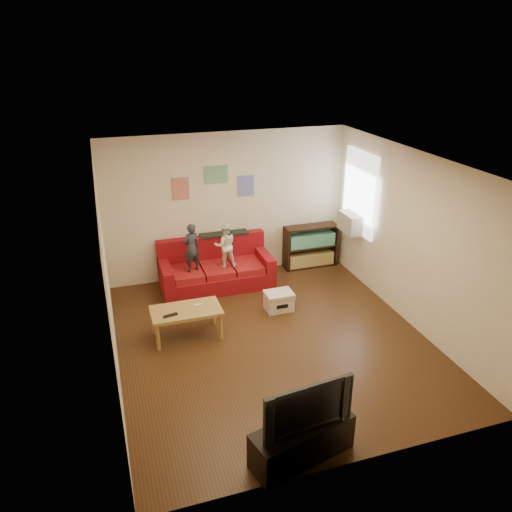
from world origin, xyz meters
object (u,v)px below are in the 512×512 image
object	(u,v)px
television	(304,403)
sofa	(216,270)
child_a	(191,248)
tv_stand	(302,441)
file_box	(279,301)
child_b	(225,245)
bookshelf	(310,248)
coffee_table	(186,313)

from	to	relation	value
television	sofa	bearing A→B (deg)	82.12
sofa	child_a	xyz separation A→B (m)	(-0.45, -0.17, 0.56)
child_a	tv_stand	world-z (taller)	child_a
television	file_box	bearing A→B (deg)	67.56
child_b	tv_stand	distance (m)	4.20
tv_stand	television	size ratio (longest dim) A/B	1.14
tv_stand	bookshelf	bearing A→B (deg)	51.50
coffee_table	television	size ratio (longest dim) A/B	1.03
child_b	tv_stand	size ratio (longest dim) A/B	0.70
coffee_table	file_box	size ratio (longest dim) A/B	2.25
bookshelf	file_box	bearing A→B (deg)	-129.24
file_box	tv_stand	bearing A→B (deg)	-105.80
child_b	bookshelf	xyz separation A→B (m)	(1.83, 0.40, -0.45)
bookshelf	file_box	size ratio (longest dim) A/B	2.28
sofa	child_a	distance (m)	0.74
tv_stand	television	world-z (taller)	television
coffee_table	television	bearing A→B (deg)	-75.02
sofa	television	bearing A→B (deg)	-91.24
sofa	television	distance (m)	4.34
coffee_table	child_a	bearing A→B (deg)	75.00
coffee_table	child_b	bearing A→B (deg)	55.20
coffee_table	bookshelf	bearing A→B (deg)	32.77
file_box	sofa	bearing A→B (deg)	122.37
child_b	television	distance (m)	4.16
child_a	child_b	bearing A→B (deg)	159.58
bookshelf	child_a	bearing A→B (deg)	-170.64
child_a	television	xyz separation A→B (m)	(0.36, -4.15, -0.13)
coffee_table	tv_stand	bearing A→B (deg)	-75.02
bookshelf	tv_stand	world-z (taller)	bookshelf
child_a	coffee_table	xyz separation A→B (m)	(-0.38, -1.40, -0.45)
child_a	tv_stand	distance (m)	4.21
bookshelf	tv_stand	distance (m)	5.00
bookshelf	file_box	world-z (taller)	bookshelf
file_box	tv_stand	world-z (taller)	tv_stand
television	child_b	bearing A→B (deg)	80.03
child_a	tv_stand	size ratio (longest dim) A/B	0.75
sofa	bookshelf	bearing A→B (deg)	6.69
tv_stand	television	xyz separation A→B (m)	(0.00, 0.00, 0.51)
bookshelf	file_box	xyz separation A→B (m)	(-1.19, -1.46, -0.21)
bookshelf	coffee_table	bearing A→B (deg)	-147.23
television	bookshelf	bearing A→B (deg)	58.92
bookshelf	television	bearing A→B (deg)	-114.44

